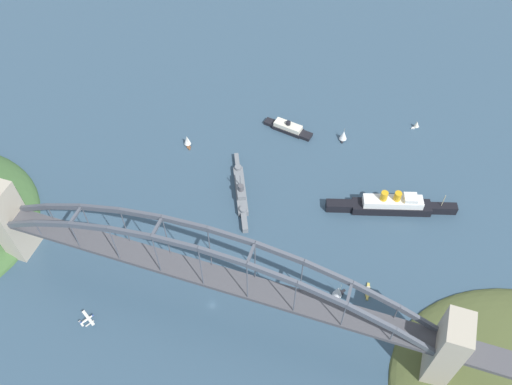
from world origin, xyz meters
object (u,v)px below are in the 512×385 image
Objects in this scene: seaplane_taxiing_near_bridge at (88,320)px; small_boat_4 at (187,140)px; harbor_ferry_steamer at (288,128)px; ocean_liner at (391,205)px; small_boat_2 at (338,291)px; naval_cruiser at (241,190)px; small_boat_0 at (417,125)px; small_boat_1 at (343,135)px; small_boat_3 at (368,291)px; harbor_arch_bridge at (208,277)px.

small_boat_4 reaches higher than seaplane_taxiing_near_bridge.
ocean_liner is at bearing -31.04° from harbor_ferry_steamer.
seaplane_taxiing_near_bridge is 143.51m from small_boat_4.
small_boat_4 is at bearing 146.72° from small_boat_2.
small_boat_4 is (-0.91, 143.48, 2.39)m from seaplane_taxiing_near_bridge.
small_boat_0 is (102.41, 100.00, -0.05)m from naval_cruiser.
small_boat_2 is (23.90, -124.53, 0.46)m from small_boat_1.
small_boat_2 is 1.00× the size of small_boat_3.
naval_cruiser is (-11.39, 81.68, -27.91)m from harbor_arch_bridge.
harbor_ferry_steamer is 40.47m from small_boat_1.
ocean_liner is 8.22× the size of small_boat_1.
harbor_ferry_steamer is at bearing 125.48° from small_boat_3.
harbor_arch_bridge is at bearing -156.41° from small_boat_3.
ocean_liner is 7.39× the size of small_boat_3.
harbor_ferry_steamer is 3.78× the size of small_boat_1.
harbor_arch_bridge is 95.03m from small_boat_3.
small_boat_1 is 0.90× the size of small_boat_2.
naval_cruiser is (-96.38, -17.41, -2.05)m from ocean_liner.
harbor_arch_bridge is 131.28m from small_boat_4.
small_boat_0 reaches higher than small_boat_3.
small_boat_1 is (53.65, 70.62, 1.36)m from naval_cruiser.
naval_cruiser is 68.70m from harbor_ferry_steamer.
small_boat_3 is (40.27, -116.26, -3.78)m from small_boat_1.
small_boat_3 is at bearing 25.01° from seaplane_taxiing_near_bridge.
ocean_liner reaches higher than harbor_ferry_steamer.
small_boat_3 is (-8.48, -145.64, -2.37)m from small_boat_0.
small_boat_3 is at bearing -70.90° from small_boat_1.
small_boat_4 is at bearing -155.68° from small_boat_0.
ocean_liner reaches higher than small_boat_3.
small_boat_4 is (-147.58, 13.17, -0.88)m from ocean_liner.
small_boat_4 is (-128.75, 84.50, -0.65)m from small_boat_2.
harbor_arch_bridge reaches higher than small_boat_2.
harbor_arch_bridge is 151.78m from harbor_ferry_steamer.
harbor_arch_bridge is 75.00m from seaplane_taxiing_near_bridge.
naval_cruiser reaches higher than harbor_ferry_steamer.
harbor_arch_bridge is 3.72× the size of ocean_liner.
seaplane_taxiing_near_bridge is (-146.66, -130.31, -3.27)m from ocean_liner.
small_boat_0 is at bearing 44.32° from naval_cruiser.
naval_cruiser reaches higher than ocean_liner.
seaplane_taxiing_near_bridge is at bearing -155.23° from small_boat_2.
small_boat_1 is at bearing 74.49° from harbor_arch_bridge.
seaplane_taxiing_near_bridge is at bearing -109.44° from harbor_ferry_steamer.
ocean_liner is at bearing 49.38° from harbor_arch_bridge.
harbor_ferry_steamer reaches higher than small_boat_3.
small_boat_3 is at bearing -25.92° from naval_cruiser.
ocean_liner is 97.96m from naval_cruiser.
small_boat_2 reaches higher than small_boat_4.
small_boat_3 is (93.92, -45.64, -2.42)m from naval_cruiser.
harbor_arch_bridge is 160.27m from small_boat_1.
small_boat_3 is at bearing -92.23° from ocean_liner.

